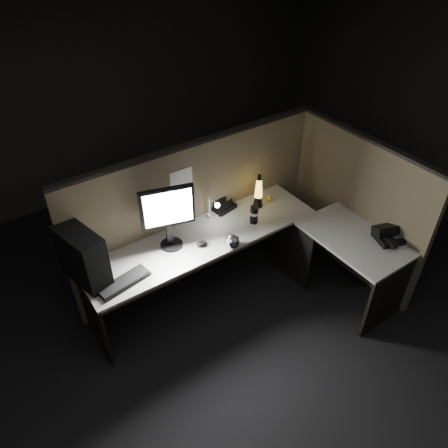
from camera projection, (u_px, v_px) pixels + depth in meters
floor at (252, 323)px, 4.17m from camera, size 6.00×6.00×0.00m
room_shell at (261, 179)px, 3.17m from camera, size 6.00×6.00×6.00m
partition_back at (198, 213)px, 4.31m from camera, size 2.66×0.06×1.50m
partition_right at (355, 208)px, 4.37m from camera, size 0.06×1.66×1.50m
desk at (254, 256)px, 4.06m from camera, size 2.60×1.60×0.73m
pc_tower at (83, 257)px, 3.48m from camera, size 0.30×0.49×0.48m
monitor at (168, 212)px, 3.74m from camera, size 0.47×0.20×0.61m
keyboard at (124, 282)px, 3.57m from camera, size 0.47×0.23×0.02m
mouse at (202, 244)px, 3.94m from camera, size 0.11×0.09×0.04m
clip_lamp at (213, 208)px, 4.16m from camera, size 0.05×0.19×0.25m
organizer at (222, 205)px, 4.39m from camera, size 0.26×0.24×0.17m
lava_lamp at (258, 193)px, 4.34m from camera, size 0.10×0.10×0.37m
travel_mug at (254, 215)px, 4.17m from camera, size 0.08×0.08×0.18m
steel_mug at (232, 242)px, 3.91m from camera, size 0.14×0.14×0.10m
figurine at (269, 198)px, 4.47m from camera, size 0.05×0.05×0.05m
pinned_paper at (182, 186)px, 3.96m from camera, size 0.23×0.00×0.33m
desk_phone at (389, 234)px, 3.99m from camera, size 0.31×0.31×0.15m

